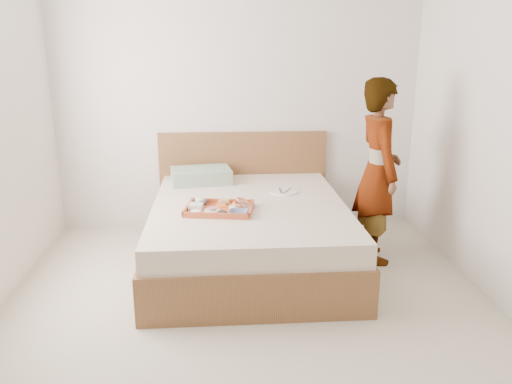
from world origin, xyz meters
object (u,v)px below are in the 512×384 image
object	(u,v)px
tray	(219,208)
person	(378,172)
bed	(249,233)
dinner_plate	(284,192)

from	to	relation	value
tray	person	size ratio (longest dim) A/B	0.33
bed	tray	xyz separation A→B (m)	(-0.24, -0.20, 0.29)
tray	dinner_plate	bearing A→B (deg)	49.93
bed	tray	world-z (taller)	tray
bed	tray	size ratio (longest dim) A/B	3.91
dinner_plate	bed	bearing A→B (deg)	-138.68
tray	bed	bearing A→B (deg)	49.10
dinner_plate	tray	bearing A→B (deg)	-139.29
tray	dinner_plate	distance (m)	0.75
bed	person	xyz separation A→B (m)	(1.07, 0.03, 0.50)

